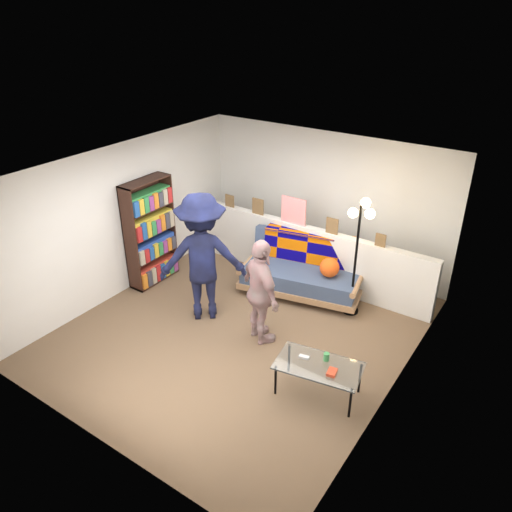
# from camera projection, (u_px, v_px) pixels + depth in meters

# --- Properties ---
(ground) EXTENTS (5.00, 5.00, 0.00)m
(ground) POSITION_uv_depth(u_px,v_px,m) (241.00, 330.00, 7.25)
(ground) COLOR brown
(ground) RESTS_ON ground
(room_shell) EXTENTS (4.60, 5.05, 2.45)m
(room_shell) POSITION_uv_depth(u_px,v_px,m) (259.00, 214.00, 6.82)
(room_shell) COLOR silver
(room_shell) RESTS_ON ground
(half_wall_ledge) EXTENTS (4.45, 0.15, 1.00)m
(half_wall_ledge) POSITION_uv_depth(u_px,v_px,m) (303.00, 253.00, 8.34)
(half_wall_ledge) COLOR silver
(half_wall_ledge) RESTS_ON ground
(ledge_decor) EXTENTS (2.97, 0.02, 0.45)m
(ledge_decor) POSITION_uv_depth(u_px,v_px,m) (292.00, 213.00, 8.12)
(ledge_decor) COLOR brown
(ledge_decor) RESTS_ON half_wall_ledge
(futon_sofa) EXTENTS (2.07, 1.27, 0.83)m
(futon_sofa) POSITION_uv_depth(u_px,v_px,m) (304.00, 271.00, 8.03)
(futon_sofa) COLOR #A2764F
(futon_sofa) RESTS_ON ground
(bookshelf) EXTENTS (0.30, 0.89, 1.78)m
(bookshelf) POSITION_uv_depth(u_px,v_px,m) (150.00, 235.00, 8.18)
(bookshelf) COLOR black
(bookshelf) RESTS_ON ground
(coffee_table) EXTENTS (1.10, 0.73, 0.53)m
(coffee_table) POSITION_uv_depth(u_px,v_px,m) (319.00, 367.00, 5.93)
(coffee_table) COLOR black
(coffee_table) RESTS_ON ground
(floor_lamp) EXTENTS (0.42, 0.33, 1.82)m
(floor_lamp) POSITION_uv_depth(u_px,v_px,m) (359.00, 235.00, 7.12)
(floor_lamp) COLOR black
(floor_lamp) RESTS_ON ground
(person_left) EXTENTS (1.43, 1.36, 1.95)m
(person_left) POSITION_uv_depth(u_px,v_px,m) (202.00, 257.00, 7.18)
(person_left) COLOR black
(person_left) RESTS_ON ground
(person_right) EXTENTS (0.97, 0.78, 1.54)m
(person_right) POSITION_uv_depth(u_px,v_px,m) (261.00, 292.00, 6.72)
(person_right) COLOR #D78B90
(person_right) RESTS_ON ground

